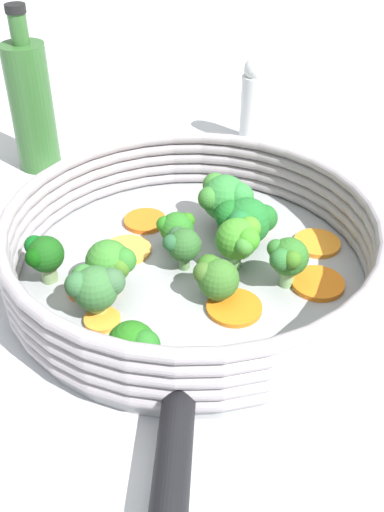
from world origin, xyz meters
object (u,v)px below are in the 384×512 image
Objects in this scene: skillet at (192,274)px; broccoli_floret_1 at (225,197)px; broccoli_floret_9 at (43,255)px; broccoli_floret_0 at (94,287)px; carrot_slice_4 at (317,243)px; carrot_slice_6 at (318,283)px; salt_shaker at (255,102)px; broccoli_floret_5 at (111,263)px; broccoli_floret_6 at (287,259)px; carrot_slice_0 at (145,221)px; broccoli_floret_3 at (215,276)px; carrot_slice_7 at (93,286)px; carrot_slice_2 at (252,229)px; carrot_slice_5 at (234,307)px; broccoli_floret_8 at (246,221)px; broccoli_floret_7 at (132,347)px; oil_bottle at (31,105)px; carrot_slice_1 at (127,250)px; carrot_slice_3 at (102,320)px; broccoli_floret_2 at (181,246)px; broccoli_floret_10 at (176,228)px; broccoli_floret_4 at (240,239)px.

skillet is 0.09m from broccoli_floret_1.
broccoli_floret_0 is at bearing -115.01° from broccoli_floret_9.
carrot_slice_4 is 0.23m from broccoli_floret_0.
carrot_slice_6 reaches higher than skillet.
broccoli_floret_5 is at bearing 169.69° from salt_shaker.
carrot_slice_4 is 0.08m from broccoli_floret_6.
carrot_slice_0 is 0.14m from broccoli_floret_3.
carrot_slice_2 is at bearing -43.02° from carrot_slice_7.
broccoli_floret_9 is 0.41× the size of salt_shaker.
broccoli_floret_0 is (-0.03, 0.11, 0.03)m from carrot_slice_5.
broccoli_floret_5 is (0.01, -0.02, 0.03)m from carrot_slice_7.
carrot_slice_6 is 1.04× the size of carrot_slice_7.
broccoli_floret_1 is 0.04m from broccoli_floret_8.
skillet is at bearing 41.09° from broccoli_floret_3.
carrot_slice_7 is 0.17m from broccoli_floret_6.
broccoli_floret_7 reaches higher than carrot_slice_2.
carrot_slice_6 is 0.39m from oil_bottle.
skillet is at bearing -98.47° from carrot_slice_1.
broccoli_floret_9 is (0.03, 0.06, 0.00)m from broccoli_floret_0.
broccoli_floret_7 reaches higher than carrot_slice_3.
broccoli_floret_1 is at bearing 84.33° from carrot_slice_4.
carrot_slice_7 is 1.09× the size of broccoli_floret_2.
broccoli_floret_9 is 0.13m from broccoli_floret_10.
carrot_slice_4 reaches higher than carrot_slice_1.
broccoli_floret_5 is at bearing 29.87° from broccoli_floret_7.
carrot_slice_2 is 0.75× the size of broccoli_floret_7.
salt_shaker reaches higher than carrot_slice_1.
broccoli_floret_2 is at bearing -54.79° from carrot_slice_7.
broccoli_floret_7 is (-0.13, 0.01, 0.03)m from skillet.
skillet is 7.17× the size of carrot_slice_7.
broccoli_floret_6 is (-0.08, -0.04, 0.03)m from carrot_slice_2.
carrot_slice_1 and carrot_slice_5 have the same top height.
carrot_slice_2 is 0.68× the size of broccoli_floret_6.
oil_bottle is at bearing 62.15° from broccoli_floret_6.
carrot_slice_1 is 0.11m from broccoli_floret_4.
broccoli_floret_0 reaches higher than broccoli_floret_2.
carrot_slice_3 is at bearing 149.07° from skillet.
broccoli_floret_4 is (-0.06, 0.07, 0.03)m from carrot_slice_4.
salt_shaker reaches higher than broccoli_floret_7.
carrot_slice_0 is 0.91× the size of broccoli_floret_5.
carrot_slice_1 is at bearing 179.08° from carrot_slice_0.
broccoli_floret_10 is (0.08, -0.05, 0.02)m from carrot_slice_7.
broccoli_floret_4 reaches higher than broccoli_floret_5.
salt_shaker reaches higher than carrot_slice_4.
broccoli_floret_4 is 0.17m from broccoli_floret_9.
broccoli_floret_3 is at bearing -171.19° from broccoli_floret_1.
carrot_slice_0 is 0.39× the size of salt_shaker.
skillet is 0.03m from broccoli_floret_2.
carrot_slice_6 is (-0.06, -0.01, 0.00)m from carrot_slice_4.
carrot_slice_3 is 0.64× the size of carrot_slice_6.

